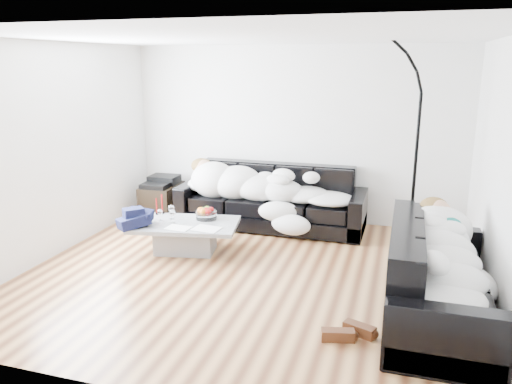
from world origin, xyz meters
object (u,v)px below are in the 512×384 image
(sleeper_back, at_px, (270,184))
(sleeper_right, at_px, (442,252))
(candle_left, at_px, (157,207))
(sofa_right, at_px, (440,273))
(wine_glass_b, at_px, (160,215))
(sofa_back, at_px, (271,197))
(coffee_table, at_px, (185,237))
(wine_glass_c, at_px, (173,216))
(fruit_bowl, at_px, (206,213))
(shoes, at_px, (348,332))
(av_cabinet, at_px, (162,200))
(wine_glass_a, at_px, (171,212))
(candle_right, at_px, (162,204))
(stereo, at_px, (161,181))
(floor_lamp, at_px, (416,158))

(sleeper_back, bearing_deg, sleeper_right, -43.03)
(sleeper_back, distance_m, candle_left, 1.65)
(sofa_right, xyz_separation_m, candle_left, (-3.51, 1.05, 0.05))
(wine_glass_b, bearing_deg, sleeper_right, -13.70)
(sofa_back, xyz_separation_m, candle_left, (-1.28, -1.08, 0.05))
(coffee_table, relative_size, wine_glass_c, 7.43)
(sofa_back, distance_m, fruit_bowl, 1.22)
(shoes, bearing_deg, candle_left, 146.18)
(av_cabinet, bearing_deg, wine_glass_b, -65.61)
(wine_glass_c, relative_size, candle_left, 0.82)
(wine_glass_a, height_order, wine_glass_b, wine_glass_a)
(candle_left, height_order, candle_right, candle_right)
(sofa_right, height_order, av_cabinet, sofa_right)
(sofa_back, relative_size, fruit_bowl, 9.98)
(coffee_table, distance_m, fruit_bowl, 0.41)
(wine_glass_a, distance_m, shoes, 2.96)
(candle_right, relative_size, stereo, 0.60)
(wine_glass_b, xyz_separation_m, floor_lamp, (3.06, 0.82, 0.76))
(sofa_back, relative_size, coffee_table, 2.04)
(sofa_right, height_order, stereo, sofa_right)
(wine_glass_c, bearing_deg, stereo, 122.13)
(candle_left, bearing_deg, fruit_bowl, 0.64)
(sleeper_right, distance_m, candle_right, 3.63)
(sleeper_right, relative_size, coffee_table, 1.41)
(fruit_bowl, relative_size, wine_glass_a, 1.48)
(wine_glass_a, relative_size, wine_glass_c, 1.03)
(sleeper_back, bearing_deg, wine_glass_b, -131.04)
(sofa_back, relative_size, sleeper_right, 1.45)
(sofa_right, distance_m, floor_lamp, 1.83)
(fruit_bowl, bearing_deg, sleeper_back, 60.79)
(sleeper_right, bearing_deg, candle_left, 73.33)
(av_cabinet, xyz_separation_m, floor_lamp, (3.74, -0.52, 0.98))
(sofa_back, distance_m, floor_lamp, 2.17)
(sleeper_right, height_order, stereo, sleeper_right)
(sofa_right, distance_m, wine_glass_b, 3.43)
(wine_glass_a, xyz_separation_m, floor_lamp, (2.96, 0.71, 0.75))
(wine_glass_c, xyz_separation_m, stereo, (-0.87, 1.38, 0.09))
(sofa_back, bearing_deg, av_cabinet, 179.34)
(sofa_back, height_order, sleeper_right, sofa_back)
(sofa_right, relative_size, wine_glass_a, 11.83)
(coffee_table, distance_m, wine_glass_a, 0.38)
(stereo, distance_m, floor_lamp, 3.83)
(candle_left, relative_size, shoes, 0.44)
(candle_left, xyz_separation_m, floor_lamp, (3.24, 0.58, 0.73))
(candle_left, xyz_separation_m, shoes, (2.74, -1.70, -0.44))
(coffee_table, xyz_separation_m, floor_lamp, (2.73, 0.80, 1.04))
(shoes, bearing_deg, wine_glass_c, 147.11)
(candle_right, height_order, stereo, candle_right)
(coffee_table, bearing_deg, wine_glass_b, -176.93)
(wine_glass_a, height_order, stereo, stereo)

